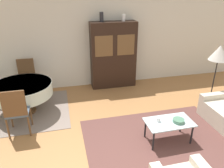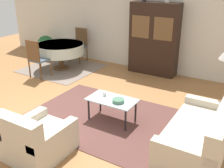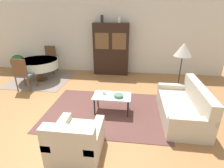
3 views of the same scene
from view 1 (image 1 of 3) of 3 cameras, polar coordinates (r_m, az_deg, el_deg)
The scene contains 13 objects.
wall_back at distance 6.52m, azimuth -6.48°, elevation 10.87°, with size 10.00×0.06×2.70m.
area_rug at distance 4.59m, azimuth 12.43°, elevation -14.41°, with size 2.95×2.16×0.01m.
dining_rug at distance 5.83m, azimuth -21.39°, elevation -6.65°, with size 2.04×1.95×0.01m.
coffee_table at distance 4.43m, azimuth 14.66°, elevation -10.04°, with size 0.92×0.52×0.44m.
display_cabinet at distance 6.50m, azimuth 0.33°, elevation 7.53°, with size 1.33×0.42×1.94m.
dining_table at distance 5.56m, azimuth -22.40°, elevation -1.40°, with size 1.39×1.39×0.74m.
dining_chair_near at distance 4.75m, azimuth -23.70°, elevation -6.18°, with size 0.44×0.44×1.04m.
dining_chair_far at distance 6.41m, azimuth -21.40°, elevation 1.94°, with size 0.44×0.44×1.04m.
floor_lamp at distance 5.89m, azimuth 26.18°, elevation 6.97°, with size 0.47×0.47×1.56m.
cup at distance 4.34m, azimuth 12.02°, elevation -9.04°, with size 0.07×0.07×0.09m.
bowl at distance 4.42m, azimuth 16.99°, elevation -9.14°, with size 0.22×0.22×0.06m.
vase_tall at distance 6.21m, azimuth -2.76°, elevation 17.10°, with size 0.11×0.11×0.26m.
vase_short at distance 6.36m, azimuth 3.02°, elevation 16.93°, with size 0.10×0.10×0.19m.
Camera 1 is at (-0.79, -2.67, 2.82)m, focal length 35.00 mm.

